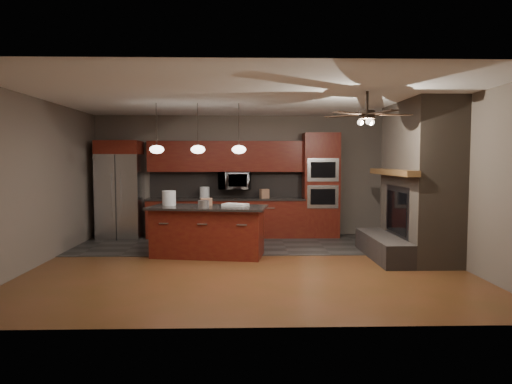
{
  "coord_description": "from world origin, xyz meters",
  "views": [
    {
      "loc": [
        -0.06,
        -7.69,
        1.77
      ],
      "look_at": [
        0.16,
        0.6,
        1.19
      ],
      "focal_mm": 32.0,
      "sensor_mm": 36.0,
      "label": 1
    }
  ],
  "objects_px": {
    "cardboard_box": "(206,202)",
    "counter_box": "(264,194)",
    "paint_can": "(204,204)",
    "counter_bucket": "(205,193)",
    "paint_tray": "(235,205)",
    "kitchen_island": "(208,231)",
    "oven_tower": "(321,185)",
    "white_bucket": "(169,198)",
    "refrigerator": "(120,190)",
    "microwave": "(235,181)"
  },
  "relations": [
    {
      "from": "oven_tower",
      "to": "paint_tray",
      "type": "relative_size",
      "value": 5.49
    },
    {
      "from": "paint_can",
      "to": "paint_tray",
      "type": "xyz_separation_m",
      "value": [
        0.56,
        0.31,
        -0.04
      ]
    },
    {
      "from": "paint_tray",
      "to": "counter_box",
      "type": "xyz_separation_m",
      "value": [
        0.62,
        1.95,
        0.06
      ]
    },
    {
      "from": "cardboard_box",
      "to": "counter_bucket",
      "type": "xyz_separation_m",
      "value": [
        -0.19,
        1.87,
        0.04
      ]
    },
    {
      "from": "paint_can",
      "to": "counter_bucket",
      "type": "height_order",
      "value": "counter_bucket"
    },
    {
      "from": "paint_tray",
      "to": "counter_box",
      "type": "bearing_deg",
      "value": 96.73
    },
    {
      "from": "paint_can",
      "to": "cardboard_box",
      "type": "bearing_deg",
      "value": 88.23
    },
    {
      "from": "counter_bucket",
      "to": "counter_box",
      "type": "height_order",
      "value": "counter_bucket"
    },
    {
      "from": "counter_bucket",
      "to": "counter_box",
      "type": "relative_size",
      "value": 1.23
    },
    {
      "from": "paint_can",
      "to": "counter_box",
      "type": "relative_size",
      "value": 0.95
    },
    {
      "from": "counter_bucket",
      "to": "counter_box",
      "type": "distance_m",
      "value": 1.36
    },
    {
      "from": "cardboard_box",
      "to": "kitchen_island",
      "type": "bearing_deg",
      "value": -86.48
    },
    {
      "from": "paint_can",
      "to": "counter_bucket",
      "type": "bearing_deg",
      "value": 94.45
    },
    {
      "from": "refrigerator",
      "to": "counter_box",
      "type": "height_order",
      "value": "refrigerator"
    },
    {
      "from": "paint_tray",
      "to": "counter_box",
      "type": "distance_m",
      "value": 2.05
    },
    {
      "from": "paint_can",
      "to": "counter_bucket",
      "type": "distance_m",
      "value": 2.32
    },
    {
      "from": "microwave",
      "to": "counter_bucket",
      "type": "bearing_deg",
      "value": -175.81
    },
    {
      "from": "white_bucket",
      "to": "paint_tray",
      "type": "distance_m",
      "value": 1.25
    },
    {
      "from": "white_bucket",
      "to": "counter_box",
      "type": "height_order",
      "value": "white_bucket"
    },
    {
      "from": "paint_tray",
      "to": "counter_bucket",
      "type": "xyz_separation_m",
      "value": [
        -0.74,
        2.0,
        0.09
      ]
    },
    {
      "from": "paint_can",
      "to": "paint_tray",
      "type": "distance_m",
      "value": 0.64
    },
    {
      "from": "cardboard_box",
      "to": "counter_box",
      "type": "bearing_deg",
      "value": 47.34
    },
    {
      "from": "cardboard_box",
      "to": "counter_box",
      "type": "xyz_separation_m",
      "value": [
        1.17,
        1.82,
        0.02
      ]
    },
    {
      "from": "microwave",
      "to": "kitchen_island",
      "type": "xyz_separation_m",
      "value": [
        -0.45,
        -2.11,
        -0.83
      ]
    },
    {
      "from": "white_bucket",
      "to": "cardboard_box",
      "type": "distance_m",
      "value": 0.7
    },
    {
      "from": "white_bucket",
      "to": "counter_box",
      "type": "xyz_separation_m",
      "value": [
        1.87,
        1.82,
        -0.05
      ]
    },
    {
      "from": "paint_can",
      "to": "kitchen_island",
      "type": "bearing_deg",
      "value": 77.12
    },
    {
      "from": "kitchen_island",
      "to": "counter_box",
      "type": "bearing_deg",
      "value": 69.97
    },
    {
      "from": "oven_tower",
      "to": "counter_box",
      "type": "distance_m",
      "value": 1.31
    },
    {
      "from": "white_bucket",
      "to": "paint_tray",
      "type": "xyz_separation_m",
      "value": [
        1.24,
        -0.13,
        -0.11
      ]
    },
    {
      "from": "refrigerator",
      "to": "kitchen_island",
      "type": "distance_m",
      "value": 2.97
    },
    {
      "from": "refrigerator",
      "to": "counter_bucket",
      "type": "relative_size",
      "value": 8.52
    },
    {
      "from": "kitchen_island",
      "to": "counter_box",
      "type": "xyz_separation_m",
      "value": [
        1.13,
        2.01,
        0.54
      ]
    },
    {
      "from": "oven_tower",
      "to": "refrigerator",
      "type": "distance_m",
      "value": 4.55
    },
    {
      "from": "kitchen_island",
      "to": "paint_tray",
      "type": "height_order",
      "value": "paint_tray"
    },
    {
      "from": "oven_tower",
      "to": "counter_box",
      "type": "relative_size",
      "value": 11.4
    },
    {
      "from": "kitchen_island",
      "to": "white_bucket",
      "type": "xyz_separation_m",
      "value": [
        -0.74,
        0.19,
        0.59
      ]
    },
    {
      "from": "kitchen_island",
      "to": "white_bucket",
      "type": "bearing_deg",
      "value": 174.91
    },
    {
      "from": "refrigerator",
      "to": "paint_can",
      "type": "height_order",
      "value": "refrigerator"
    },
    {
      "from": "oven_tower",
      "to": "white_bucket",
      "type": "xyz_separation_m",
      "value": [
        -3.16,
        -1.86,
        -0.13
      ]
    },
    {
      "from": "oven_tower",
      "to": "paint_can",
      "type": "bearing_deg",
      "value": -137.08
    },
    {
      "from": "microwave",
      "to": "kitchen_island",
      "type": "height_order",
      "value": "microwave"
    },
    {
      "from": "kitchen_island",
      "to": "counter_box",
      "type": "height_order",
      "value": "counter_box"
    },
    {
      "from": "microwave",
      "to": "paint_can",
      "type": "relative_size",
      "value": 3.69
    },
    {
      "from": "cardboard_box",
      "to": "refrigerator",
      "type": "bearing_deg",
      "value": 129.39
    },
    {
      "from": "paint_can",
      "to": "counter_box",
      "type": "height_order",
      "value": "counter_box"
    },
    {
      "from": "oven_tower",
      "to": "cardboard_box",
      "type": "height_order",
      "value": "oven_tower"
    },
    {
      "from": "microwave",
      "to": "counter_bucket",
      "type": "relative_size",
      "value": 2.84
    },
    {
      "from": "cardboard_box",
      "to": "paint_can",
      "type": "bearing_deg",
      "value": -101.74
    },
    {
      "from": "cardboard_box",
      "to": "counter_box",
      "type": "distance_m",
      "value": 2.17
    }
  ]
}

